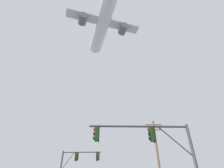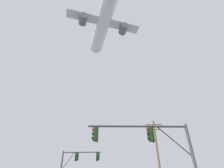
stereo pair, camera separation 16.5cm
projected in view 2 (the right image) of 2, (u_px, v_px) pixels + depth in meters
name	position (u px, v px, depth m)	size (l,w,h in m)	color
signal_pole_near	(153.00, 145.00, 10.68)	(6.61, 0.65, 5.80)	#4C4C51
signal_pole_far	(74.00, 166.00, 20.19)	(4.77, 0.46, 6.41)	#4C4C51
utility_pole	(158.00, 159.00, 21.08)	(2.20, 0.28, 10.48)	brown
airplane	(103.00, 22.00, 55.78)	(23.42, 30.32, 8.40)	white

